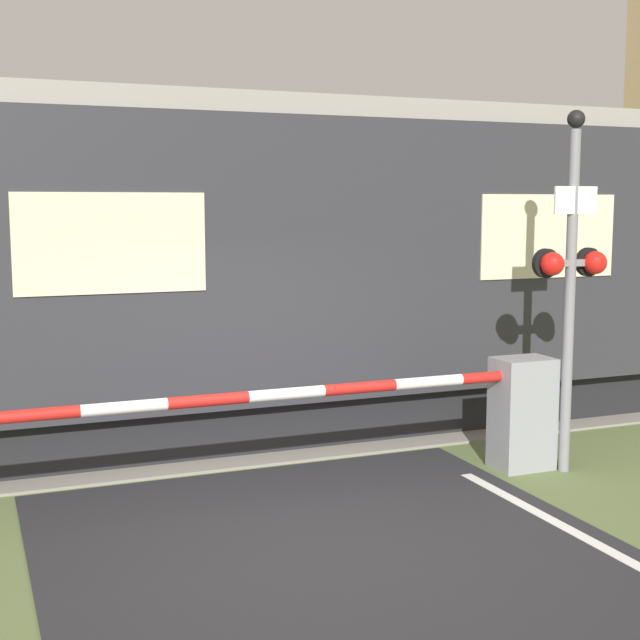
% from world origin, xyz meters
% --- Properties ---
extents(ground_plane, '(80.00, 80.00, 0.00)m').
position_xyz_m(ground_plane, '(0.00, 0.00, 0.00)').
color(ground_plane, '#5B6B3D').
extents(track_bed, '(36.00, 3.20, 0.13)m').
position_xyz_m(track_bed, '(0.00, 3.69, 0.02)').
color(track_bed, gray).
rests_on(track_bed, ground_plane).
extents(train, '(18.92, 2.82, 3.97)m').
position_xyz_m(train, '(3.93, 3.69, 2.03)').
color(train, black).
rests_on(train, ground_plane).
extents(crossing_barrier, '(6.44, 0.44, 1.19)m').
position_xyz_m(crossing_barrier, '(2.18, 1.05, 0.68)').
color(crossing_barrier, gray).
rests_on(crossing_barrier, ground_plane).
extents(signal_post, '(0.83, 0.26, 3.72)m').
position_xyz_m(signal_post, '(3.11, 0.78, 2.11)').
color(signal_post, gray).
rests_on(signal_post, ground_plane).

